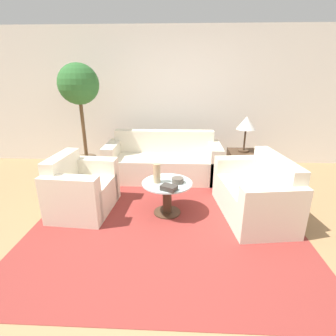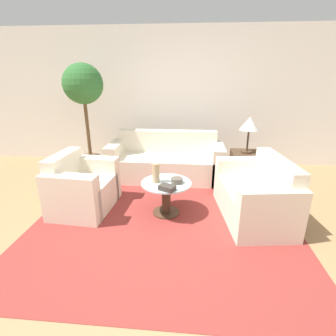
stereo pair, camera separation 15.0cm
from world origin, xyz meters
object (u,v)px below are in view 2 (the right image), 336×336
at_px(coffee_table, 166,193).
at_px(potted_plant, 84,95).
at_px(sofa_main, 166,162).
at_px(bowl, 177,180).
at_px(vase, 156,173).
at_px(table_lamp, 249,125).
at_px(loveseat, 258,197).
at_px(armchair, 81,189).
at_px(book_stack, 167,188).

bearing_deg(coffee_table, potted_plant, 138.88).
height_order(sofa_main, bowl, sofa_main).
bearing_deg(bowl, coffee_table, 177.24).
bearing_deg(vase, sofa_main, 89.90).
height_order(table_lamp, vase, table_lamp).
bearing_deg(loveseat, table_lamp, 170.59).
bearing_deg(table_lamp, armchair, -155.63).
xyz_separation_m(coffee_table, vase, (-0.13, -0.00, 0.29)).
relative_size(sofa_main, potted_plant, 1.02).
relative_size(coffee_table, book_stack, 2.92).
distance_m(loveseat, table_lamp, 1.31).
height_order(loveseat, bowl, loveseat).
xyz_separation_m(sofa_main, table_lamp, (1.34, -0.17, 0.72)).
relative_size(sofa_main, vase, 7.72).
height_order(armchair, book_stack, armchair).
relative_size(loveseat, vase, 5.28).
bearing_deg(potted_plant, bowl, -38.82).
bearing_deg(bowl, sofa_main, 101.61).
xyz_separation_m(loveseat, table_lamp, (0.04, 1.10, 0.72)).
relative_size(sofa_main, table_lamp, 3.41).
xyz_separation_m(armchair, potted_plant, (-0.35, 1.29, 1.13)).
xyz_separation_m(coffee_table, bowl, (0.14, -0.01, 0.19)).
xyz_separation_m(loveseat, coffee_table, (-1.17, -0.02, 0.01)).
xyz_separation_m(loveseat, potted_plant, (-2.69, 1.30, 1.14)).
relative_size(table_lamp, book_stack, 2.59).
height_order(loveseat, book_stack, loveseat).
bearing_deg(coffee_table, armchair, 178.06).
distance_m(potted_plant, book_stack, 2.39).
bearing_deg(table_lamp, sofa_main, 172.95).
distance_m(vase, book_stack, 0.30).
bearing_deg(vase, coffee_table, 1.78).
relative_size(table_lamp, potted_plant, 0.30).
xyz_separation_m(sofa_main, bowl, (0.26, -1.29, 0.20)).
bearing_deg(sofa_main, table_lamp, -7.05).
bearing_deg(book_stack, coffee_table, 124.84).
distance_m(loveseat, book_stack, 1.18).
xyz_separation_m(armchair, bowl, (1.31, -0.05, 0.20)).
xyz_separation_m(loveseat, vase, (-1.30, -0.02, 0.29)).
bearing_deg(potted_plant, loveseat, -25.87).
relative_size(loveseat, table_lamp, 2.33).
relative_size(armchair, coffee_table, 1.48).
relative_size(sofa_main, loveseat, 1.46).
height_order(coffee_table, book_stack, book_stack).
bearing_deg(book_stack, armchair, -166.06).
distance_m(coffee_table, bowl, 0.24).
height_order(sofa_main, armchair, sofa_main).
height_order(armchair, potted_plant, potted_plant).
bearing_deg(armchair, loveseat, -86.37).
xyz_separation_m(loveseat, book_stack, (-1.14, -0.25, 0.20)).
bearing_deg(loveseat, bowl, -96.00).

